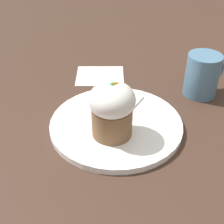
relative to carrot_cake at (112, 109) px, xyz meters
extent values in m
plane|color=#3D281E|center=(0.03, 0.03, -0.07)|extent=(4.00, 4.00, 0.00)
cylinder|color=white|center=(0.03, 0.03, -0.06)|extent=(0.26, 0.26, 0.01)
cylinder|color=brown|center=(0.00, 0.00, -0.03)|extent=(0.08, 0.08, 0.06)
ellipsoid|color=white|center=(0.00, 0.00, 0.02)|extent=(0.08, 0.08, 0.06)
cone|color=orange|center=(0.01, 0.00, 0.05)|extent=(0.01, 0.01, 0.01)
sphere|color=green|center=(0.00, 0.00, 0.05)|extent=(0.01, 0.01, 0.01)
cube|color=silver|center=(0.08, 0.05, -0.05)|extent=(0.08, 0.05, 0.00)
ellipsoid|color=silver|center=(0.03, 0.02, -0.05)|extent=(0.06, 0.06, 0.01)
cylinder|color=teal|center=(0.26, 0.04, -0.02)|extent=(0.08, 0.08, 0.10)
torus|color=teal|center=(0.30, 0.04, -0.02)|extent=(0.05, 0.01, 0.05)
cube|color=white|center=(0.10, 0.23, -0.07)|extent=(0.16, 0.15, 0.00)
camera|label=1|loc=(-0.23, -0.40, 0.32)|focal=50.00mm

